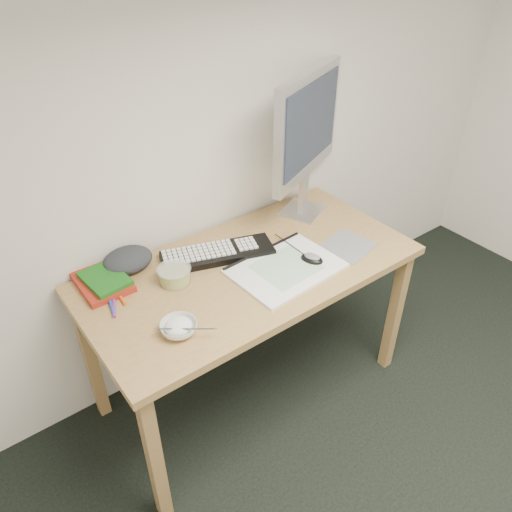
{
  "coord_description": "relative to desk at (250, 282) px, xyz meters",
  "views": [
    {
      "loc": [
        -1.22,
        0.09,
        1.99
      ],
      "look_at": [
        -0.25,
        1.38,
        0.83
      ],
      "focal_mm": 35.0,
      "sensor_mm": 36.0,
      "label": 1
    }
  ],
  "objects": [
    {
      "name": "desk",
      "position": [
        0.0,
        0.0,
        0.0
      ],
      "size": [
        1.4,
        0.7,
        0.75
      ],
      "color": "#A9844D",
      "rests_on": "ground"
    },
    {
      "name": "mousepad",
      "position": [
        0.43,
        -0.14,
        0.08
      ],
      "size": [
        0.25,
        0.24,
        0.0
      ],
      "primitive_type": "cube",
      "rotation": [
        0.0,
        0.0,
        0.24
      ],
      "color": "slate",
      "rests_on": "desk"
    },
    {
      "name": "sketchpad",
      "position": [
        0.1,
        -0.11,
        0.09
      ],
      "size": [
        0.45,
        0.34,
        0.01
      ],
      "primitive_type": "cube",
      "rotation": [
        0.0,
        0.0,
        0.06
      ],
      "color": "white",
      "rests_on": "desk"
    },
    {
      "name": "keyboard",
      "position": [
        -0.07,
        0.14,
        0.1
      ],
      "size": [
        0.5,
        0.3,
        0.03
      ],
      "primitive_type": "cube",
      "rotation": [
        0.0,
        0.0,
        -0.33
      ],
      "color": "black",
      "rests_on": "desk"
    },
    {
      "name": "monitor",
      "position": [
        0.47,
        0.21,
        0.5
      ],
      "size": [
        0.54,
        0.27,
        0.67
      ],
      "rotation": [
        0.0,
        0.0,
        0.42
      ],
      "color": "silver",
      "rests_on": "desk"
    },
    {
      "name": "mouse",
      "position": [
        0.22,
        -0.13,
        0.11
      ],
      "size": [
        0.09,
        0.11,
        0.03
      ],
      "primitive_type": "ellipsoid",
      "rotation": [
        0.0,
        0.0,
        0.38
      ],
      "color": "black",
      "rests_on": "sketchpad"
    },
    {
      "name": "rice_bowl",
      "position": [
        -0.43,
        -0.16,
        0.1
      ],
      "size": [
        0.16,
        0.16,
        0.04
      ],
      "primitive_type": "imported",
      "rotation": [
        0.0,
        0.0,
        -0.3
      ],
      "color": "white",
      "rests_on": "desk"
    },
    {
      "name": "chopsticks",
      "position": [
        -0.43,
        -0.2,
        0.13
      ],
      "size": [
        0.18,
        0.14,
        0.02
      ],
      "primitive_type": "cylinder",
      "rotation": [
        0.0,
        1.57,
        -0.64
      ],
      "color": "silver",
      "rests_on": "rice_bowl"
    },
    {
      "name": "fruit_tub",
      "position": [
        -0.3,
        0.1,
        0.12
      ],
      "size": [
        0.14,
        0.14,
        0.07
      ],
      "primitive_type": "cylinder",
      "rotation": [
        0.0,
        0.0,
        -0.04
      ],
      "color": "gold",
      "rests_on": "desk"
    },
    {
      "name": "book_red",
      "position": [
        -0.54,
        0.25,
        0.09
      ],
      "size": [
        0.18,
        0.24,
        0.02
      ],
      "primitive_type": "cube",
      "rotation": [
        0.0,
        0.0,
        -0.0
      ],
      "color": "maroon",
      "rests_on": "desk"
    },
    {
      "name": "book_green",
      "position": [
        -0.53,
        0.24,
        0.12
      ],
      "size": [
        0.16,
        0.21,
        0.02
      ],
      "primitive_type": "cube",
      "rotation": [
        0.0,
        0.0,
        0.1
      ],
      "color": "#175B16",
      "rests_on": "book_red"
    },
    {
      "name": "cloth_lump",
      "position": [
        -0.41,
        0.3,
        0.12
      ],
      "size": [
        0.2,
        0.18,
        0.07
      ],
      "primitive_type": "ellipsoid",
      "rotation": [
        0.0,
        0.0,
        -0.24
      ],
      "color": "#222529",
      "rests_on": "desk"
    },
    {
      "name": "pencil_pink",
      "position": [
        0.03,
        0.04,
        0.09
      ],
      "size": [
        0.2,
        0.06,
        0.01
      ],
      "primitive_type": "cylinder",
      "rotation": [
        0.0,
        1.57,
        -0.27
      ],
      "color": "#D66B86",
      "rests_on": "desk"
    },
    {
      "name": "pencil_tan",
      "position": [
        0.07,
        0.08,
        0.09
      ],
      "size": [
        0.14,
        0.15,
        0.01
      ],
      "primitive_type": "cylinder",
      "rotation": [
        0.0,
        1.57,
        -0.81
      ],
      "color": "#A78558",
      "rests_on": "desk"
    },
    {
      "name": "pencil_black",
      "position": [
        0.13,
        0.03,
        0.09
      ],
      "size": [
        0.16,
        0.01,
        0.01
      ],
      "primitive_type": "cylinder",
      "rotation": [
        0.0,
        1.57,
        0.02
      ],
      "color": "black",
      "rests_on": "desk"
    },
    {
      "name": "marker_blue",
      "position": [
        -0.56,
        0.13,
        0.09
      ],
      "size": [
        0.04,
        0.14,
        0.01
      ],
      "primitive_type": "cylinder",
      "rotation": [
        0.0,
        1.57,
        1.35
      ],
      "color": "#1F42AD",
      "rests_on": "desk"
    },
    {
      "name": "marker_orange",
      "position": [
        -0.52,
        0.15,
        0.09
      ],
      "size": [
        0.02,
        0.14,
        0.01
      ],
      "primitive_type": "cylinder",
      "rotation": [
        0.0,
        1.57,
        1.5
      ],
      "color": "#E05A1A",
      "rests_on": "desk"
    },
    {
      "name": "marker_purple",
      "position": [
        -0.56,
        0.1,
        0.09
      ],
      "size": [
        0.06,
        0.13,
        0.01
      ],
      "primitive_type": "cylinder",
      "rotation": [
        0.0,
        1.57,
        1.18
      ],
      "color": "#7F278F",
      "rests_on": "desk"
    }
  ]
}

